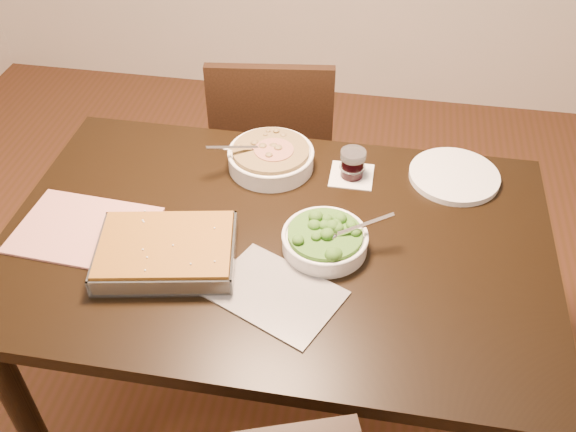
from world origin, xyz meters
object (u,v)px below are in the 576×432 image
object	(u,v)px
table	(276,263)
baking_dish	(166,251)
dinner_plate	(454,176)
chair_far	(273,148)
broccoli_bowl	(325,239)
wine_tumbler	(353,163)
stew_bowl	(271,157)

from	to	relation	value
table	baking_dish	size ratio (longest dim) A/B	3.76
dinner_plate	chair_far	distance (m)	0.77
broccoli_bowl	chair_far	distance (m)	0.84
wine_tumbler	chair_far	bearing A→B (deg)	125.50
chair_far	table	bearing A→B (deg)	94.18
table	wine_tumbler	world-z (taller)	wine_tumbler
broccoli_bowl	chair_far	bearing A→B (deg)	110.39
wine_tumbler	dinner_plate	distance (m)	0.29
table	chair_far	bearing A→B (deg)	101.58
stew_bowl	broccoli_bowl	distance (m)	0.37
wine_tumbler	chair_far	xyz separation A→B (m)	(-0.32, 0.44, -0.30)
table	dinner_plate	bearing A→B (deg)	35.72
stew_bowl	dinner_plate	distance (m)	0.52
stew_bowl	baking_dish	distance (m)	0.45
stew_bowl	table	bearing A→B (deg)	-76.80
dinner_plate	baking_dish	bearing A→B (deg)	-147.25
stew_bowl	chair_far	distance (m)	0.53
wine_tumbler	dinner_plate	xyz separation A→B (m)	(0.29, 0.04, -0.04)
table	stew_bowl	xyz separation A→B (m)	(-0.07, 0.29, 0.13)
stew_bowl	baking_dish	world-z (taller)	stew_bowl
broccoli_bowl	chair_far	size ratio (longest dim) A/B	0.27
chair_far	stew_bowl	bearing A→B (deg)	93.09
dinner_plate	wine_tumbler	bearing A→B (deg)	-172.28
stew_bowl	dinner_plate	bearing A→B (deg)	3.80
broccoli_bowl	chair_far	xyz separation A→B (m)	(-0.28, 0.75, -0.28)
table	broccoli_bowl	size ratio (longest dim) A/B	5.87
stew_bowl	broccoli_bowl	world-z (taller)	stew_bowl
broccoli_bowl	dinner_plate	world-z (taller)	broccoli_bowl
stew_bowl	broccoli_bowl	xyz separation A→B (m)	(0.20, -0.31, -0.00)
table	stew_bowl	distance (m)	0.33
broccoli_bowl	wine_tumbler	size ratio (longest dim) A/B	2.92
wine_tumbler	dinner_plate	size ratio (longest dim) A/B	0.32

